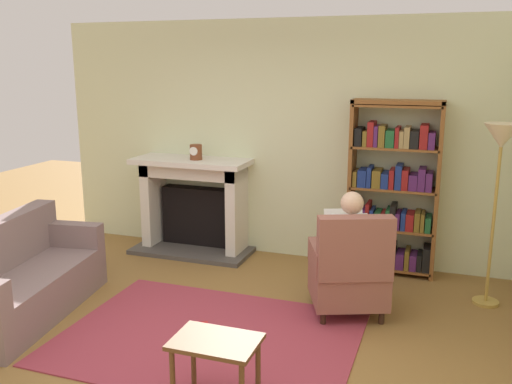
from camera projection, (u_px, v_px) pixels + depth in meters
ground at (193, 355)px, 4.32m from camera, size 14.00×14.00×0.00m
back_wall at (287, 141)px, 6.36m from camera, size 5.60×0.10×2.70m
area_rug at (209, 337)px, 4.60m from camera, size 2.40×1.80×0.01m
fireplace at (195, 202)px, 6.64m from camera, size 1.41×0.64×1.13m
mantel_clock at (196, 152)px, 6.39m from camera, size 0.14×0.14×0.17m
bookshelf at (393, 191)px, 5.87m from camera, size 0.93×0.32×1.85m
armchair_reading at (350, 271)px, 4.91m from camera, size 0.82×0.81×0.97m
seated_reader at (348, 246)px, 4.98m from camera, size 0.50×0.59×1.14m
sofa_floral at (20, 281)px, 4.97m from camera, size 0.96×1.79×0.85m
side_table at (216, 350)px, 3.61m from camera, size 0.56×0.39×0.48m
scattered_books at (217, 336)px, 4.57m from camera, size 0.53×0.36×0.03m
floor_lamp at (500, 153)px, 4.93m from camera, size 0.32×0.32×1.70m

